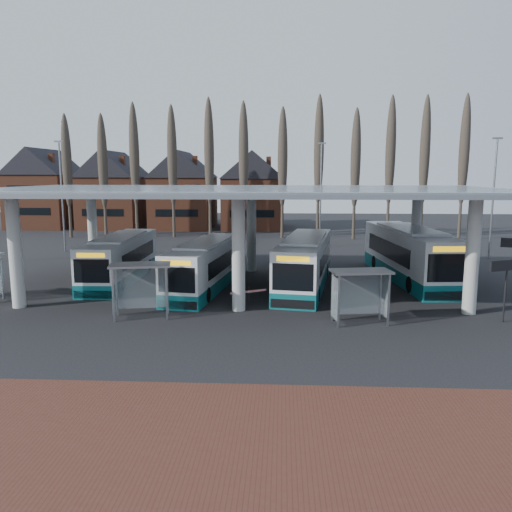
# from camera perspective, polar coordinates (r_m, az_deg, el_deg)

# --- Properties ---
(ground) EXTENTS (140.00, 140.00, 0.00)m
(ground) POSITION_cam_1_polar(r_m,az_deg,el_deg) (24.34, -2.49, -7.77)
(ground) COLOR black
(ground) RESTS_ON ground
(brick_strip) EXTENTS (70.00, 10.00, 0.03)m
(brick_strip) POSITION_cam_1_polar(r_m,az_deg,el_deg) (13.44, -7.79, -22.84)
(brick_strip) COLOR #4F2A1F
(brick_strip) RESTS_ON ground
(station_canopy) EXTENTS (32.00, 16.00, 6.34)m
(station_canopy) POSITION_cam_1_polar(r_m,az_deg,el_deg) (31.28, -1.16, 6.62)
(station_canopy) COLOR beige
(station_canopy) RESTS_ON ground
(poplar_row) EXTENTS (45.10, 1.10, 14.50)m
(poplar_row) POSITION_cam_1_polar(r_m,az_deg,el_deg) (56.23, 0.71, 10.97)
(poplar_row) COLOR #473D33
(poplar_row) RESTS_ON ground
(townhouse_row) EXTENTS (36.80, 10.30, 12.25)m
(townhouse_row) POSITION_cam_1_polar(r_m,az_deg,el_deg) (69.54, -12.13, 8.11)
(townhouse_row) COLOR brown
(townhouse_row) RESTS_ON ground
(lamp_post_a) EXTENTS (0.80, 0.16, 10.17)m
(lamp_post_a) POSITION_cam_1_polar(r_m,az_deg,el_deg) (49.53, -21.30, 6.58)
(lamp_post_a) COLOR slate
(lamp_post_a) RESTS_ON ground
(lamp_post_b) EXTENTS (0.80, 0.16, 10.17)m
(lamp_post_b) POSITION_cam_1_polar(r_m,az_deg,el_deg) (49.33, 7.40, 7.13)
(lamp_post_b) COLOR slate
(lamp_post_b) RESTS_ON ground
(lamp_post_c) EXTENTS (0.80, 0.16, 10.17)m
(lamp_post_c) POSITION_cam_1_polar(r_m,az_deg,el_deg) (46.70, 25.48, 6.19)
(lamp_post_c) COLOR slate
(lamp_post_c) RESTS_ON ground
(bus_0) EXTENTS (2.58, 11.07, 3.06)m
(bus_0) POSITION_cam_1_polar(r_m,az_deg,el_deg) (35.19, -15.18, -0.35)
(bus_0) COLOR white
(bus_0) RESTS_ON ground
(bus_1) EXTENTS (3.74, 11.09, 3.02)m
(bus_1) POSITION_cam_1_polar(r_m,az_deg,el_deg) (31.69, -5.73, -1.14)
(bus_1) COLOR white
(bus_1) RESTS_ON ground
(bus_2) EXTENTS (4.26, 11.95, 3.25)m
(bus_2) POSITION_cam_1_polar(r_m,az_deg,el_deg) (32.13, 5.61, -0.80)
(bus_2) COLOR white
(bus_2) RESTS_ON ground
(bus_3) EXTENTS (3.93, 13.04, 3.57)m
(bus_3) POSITION_cam_1_polar(r_m,az_deg,el_deg) (35.87, 17.04, 0.13)
(bus_3) COLOR white
(bus_3) RESTS_ON ground
(shelter_1) EXTENTS (3.20, 2.03, 2.75)m
(shelter_1) POSITION_cam_1_polar(r_m,az_deg,el_deg) (25.73, -13.03, -2.47)
(shelter_1) COLOR gray
(shelter_1) RESTS_ON ground
(shelter_2) EXTENTS (3.02, 1.84, 2.63)m
(shelter_2) POSITION_cam_1_polar(r_m,az_deg,el_deg) (24.59, 11.76, -3.19)
(shelter_2) COLOR gray
(shelter_2) RESTS_ON ground
(info_sign_0) EXTENTS (1.96, 0.93, 3.10)m
(info_sign_0) POSITION_cam_1_polar(r_m,az_deg,el_deg) (26.88, 26.76, -1.44)
(info_sign_0) COLOR black
(info_sign_0) RESTS_ON ground
(barrier) EXTENTS (1.90, 1.04, 1.04)m
(barrier) POSITION_cam_1_polar(r_m,az_deg,el_deg) (27.10, -0.86, -4.21)
(barrier) COLOR black
(barrier) RESTS_ON ground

